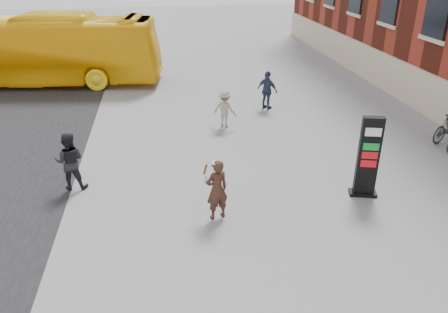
{
  "coord_description": "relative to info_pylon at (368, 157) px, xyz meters",
  "views": [
    {
      "loc": [
        -2.1,
        -9.41,
        6.63
      ],
      "look_at": [
        -0.46,
        1.58,
        1.35
      ],
      "focal_mm": 35.0,
      "sensor_mm": 36.0,
      "label": 1
    }
  ],
  "objects": [
    {
      "name": "woman",
      "position": [
        -4.47,
        -0.56,
        -0.35
      ],
      "size": [
        0.79,
        0.76,
        1.73
      ],
      "rotation": [
        0.0,
        0.0,
        3.49
      ],
      "color": "#301E15",
      "rests_on": "ground"
    },
    {
      "name": "info_pylon",
      "position": [
        0.0,
        0.0,
        0.0
      ],
      "size": [
        0.86,
        0.58,
        2.46
      ],
      "rotation": [
        0.0,
        0.0,
        -0.26
      ],
      "color": "black",
      "rests_on": "ground"
    },
    {
      "name": "pedestrian_a",
      "position": [
        -8.61,
        1.71,
        -0.33
      ],
      "size": [
        0.91,
        0.73,
        1.8
      ],
      "primitive_type": "imported",
      "rotation": [
        0.0,
        0.0,
        3.08
      ],
      "color": "black",
      "rests_on": "ground"
    },
    {
      "name": "pedestrian_c",
      "position": [
        -1.01,
        8.02,
        -0.36
      ],
      "size": [
        1.01,
        1.04,
        1.74
      ],
      "primitive_type": "imported",
      "rotation": [
        0.0,
        0.0,
        2.32
      ],
      "color": "#2B3350",
      "rests_on": "ground"
    },
    {
      "name": "bus",
      "position": [
        -12.28,
        13.93,
        0.6
      ],
      "size": [
        13.4,
        4.66,
        3.66
      ],
      "primitive_type": "imported",
      "rotation": [
        0.0,
        0.0,
        1.45
      ],
      "color": "yellow",
      "rests_on": "road"
    },
    {
      "name": "pedestrian_b",
      "position": [
        -3.25,
        6.09,
        -0.46
      ],
      "size": [
        1.14,
        1.03,
        1.54
      ],
      "primitive_type": "imported",
      "rotation": [
        0.0,
        0.0,
        2.55
      ],
      "color": "gray",
      "rests_on": "ground"
    },
    {
      "name": "ground",
      "position": [
        -3.67,
        -1.16,
        -1.23
      ],
      "size": [
        100.0,
        100.0,
        0.0
      ],
      "primitive_type": "plane",
      "color": "#9E9EA3"
    }
  ]
}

